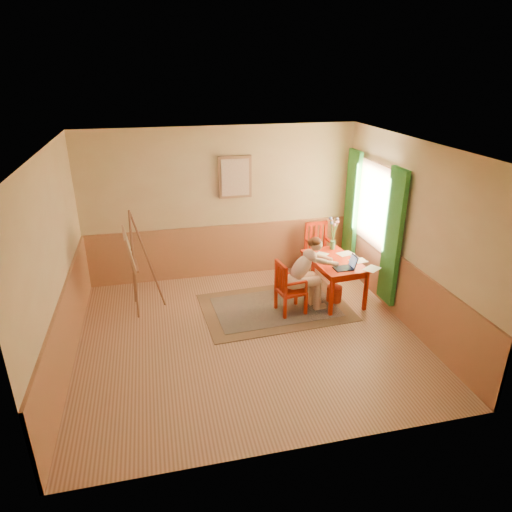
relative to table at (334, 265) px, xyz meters
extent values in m
cube|color=tan|center=(-1.68, -0.85, -0.64)|extent=(5.00, 4.50, 0.02)
cube|color=white|center=(-1.68, -0.85, 2.18)|extent=(5.00, 4.50, 0.02)
cube|color=tan|center=(-1.68, 1.41, 0.77)|extent=(5.00, 0.02, 2.80)
cube|color=tan|center=(-1.68, -3.11, 0.77)|extent=(5.00, 0.02, 2.80)
cube|color=tan|center=(-4.19, -0.85, 0.77)|extent=(0.02, 4.50, 2.80)
cube|color=tan|center=(0.83, -0.85, 0.77)|extent=(0.02, 4.50, 2.80)
cube|color=#B97A50|center=(-1.68, 1.38, -0.13)|extent=(5.00, 0.04, 1.00)
cube|color=#B97A50|center=(-4.16, -0.85, -0.13)|extent=(0.04, 4.50, 1.00)
cube|color=#B97A50|center=(0.80, -0.85, -0.13)|extent=(0.04, 4.50, 1.00)
cube|color=white|center=(0.79, 0.25, 0.92)|extent=(0.02, 1.00, 1.30)
cube|color=#A17251|center=(0.77, 0.25, 0.92)|extent=(0.03, 1.12, 1.42)
cube|color=#308540|center=(0.72, -0.53, 0.62)|extent=(0.08, 0.45, 2.20)
cube|color=#308540|center=(0.72, 1.03, 0.62)|extent=(0.08, 0.45, 2.20)
cube|color=#A17251|center=(-1.43, 1.36, 1.27)|extent=(0.60, 0.04, 0.76)
cube|color=beige|center=(-1.43, 1.33, 1.27)|extent=(0.50, 0.02, 0.66)
cube|color=#8C7251|center=(-1.05, -0.12, -0.62)|extent=(2.49, 1.73, 0.01)
cube|color=black|center=(-1.05, -0.12, -0.62)|extent=(2.06, 1.31, 0.01)
cube|color=#BE2204|center=(0.00, 0.00, 0.07)|extent=(0.83, 1.26, 0.04)
cube|color=#BE2204|center=(0.00, 0.00, 0.00)|extent=(0.72, 1.16, 0.10)
cube|color=#BE2204|center=(-0.26, -0.58, -0.29)|extent=(0.06, 0.06, 0.68)
cube|color=#BE2204|center=(0.36, -0.52, -0.29)|extent=(0.06, 0.06, 0.68)
cube|color=#BE2204|center=(-0.36, 0.52, -0.29)|extent=(0.06, 0.06, 0.68)
cube|color=#BE2204|center=(0.26, 0.58, -0.29)|extent=(0.06, 0.06, 0.68)
cube|color=#BE2204|center=(-0.85, -0.31, -0.24)|extent=(0.47, 0.46, 0.04)
cube|color=#BE2204|center=(-1.01, -0.52, -0.45)|extent=(0.05, 0.05, 0.37)
cube|color=#BE2204|center=(-0.64, -0.46, -0.45)|extent=(0.05, 0.05, 0.37)
cube|color=#BE2204|center=(-1.06, -0.17, -0.45)|extent=(0.05, 0.05, 0.37)
cube|color=#BE2204|center=(-0.69, -0.11, -0.45)|extent=(0.05, 0.05, 0.37)
cube|color=#BE2204|center=(-1.01, -0.52, 0.03)|extent=(0.05, 0.05, 0.50)
cube|color=#BE2204|center=(-1.06, -0.17, 0.03)|extent=(0.05, 0.05, 0.50)
cube|color=#BE2204|center=(-1.03, -0.34, 0.25)|extent=(0.10, 0.40, 0.05)
cube|color=#BE2204|center=(-1.02, -0.43, 0.01)|extent=(0.03, 0.04, 0.41)
cube|color=#BE2204|center=(-1.03, -0.34, 0.01)|extent=(0.03, 0.04, 0.41)
cube|color=#BE2204|center=(-1.05, -0.25, 0.01)|extent=(0.03, 0.04, 0.41)
cube|color=#BE2204|center=(-0.82, -0.49, -0.02)|extent=(0.37, 0.09, 0.03)
cube|color=#BE2204|center=(-0.65, -0.46, -0.12)|extent=(0.04, 0.04, 0.20)
cube|color=#BE2204|center=(-0.88, -0.14, -0.02)|extent=(0.37, 0.09, 0.03)
cube|color=#BE2204|center=(-0.70, -0.11, -0.12)|extent=(0.04, 0.04, 0.20)
cube|color=#BE2204|center=(0.09, 0.94, -0.20)|extent=(0.46, 0.48, 0.05)
cube|color=#BE2204|center=(-0.11, 1.14, -0.42)|extent=(0.05, 0.05, 0.41)
cube|color=#BE2204|center=(-0.10, 0.72, -0.42)|extent=(0.05, 0.05, 0.41)
cube|color=#BE2204|center=(0.29, 1.15, -0.42)|extent=(0.05, 0.05, 0.41)
cube|color=#BE2204|center=(0.30, 0.74, -0.42)|extent=(0.05, 0.05, 0.41)
cube|color=#BE2204|center=(-0.11, 1.14, 0.10)|extent=(0.05, 0.05, 0.56)
cube|color=#BE2204|center=(0.29, 1.15, 0.10)|extent=(0.05, 0.05, 0.56)
cube|color=#BE2204|center=(0.09, 1.14, 0.35)|extent=(0.45, 0.07, 0.06)
cube|color=#BE2204|center=(-0.01, 1.14, 0.09)|extent=(0.05, 0.03, 0.46)
cube|color=#BE2204|center=(0.09, 1.14, 0.09)|extent=(0.05, 0.03, 0.46)
cube|color=#BE2204|center=(0.19, 1.15, 0.09)|extent=(0.05, 0.03, 0.46)
cube|color=#BE2204|center=(-0.10, 0.93, 0.05)|extent=(0.06, 0.42, 0.04)
cube|color=#BE2204|center=(-0.10, 0.73, -0.06)|extent=(0.04, 0.04, 0.22)
cube|color=#BE2204|center=(0.29, 0.94, 0.05)|extent=(0.06, 0.42, 0.04)
cube|color=#BE2204|center=(0.30, 0.75, -0.06)|extent=(0.04, 0.04, 0.22)
ellipsoid|color=beige|center=(-0.84, -0.32, -0.07)|extent=(0.33, 0.39, 0.23)
cylinder|color=beige|center=(-0.61, -0.38, -0.08)|extent=(0.46, 0.22, 0.16)
cylinder|color=beige|center=(-0.64, -0.20, -0.08)|extent=(0.46, 0.22, 0.16)
cylinder|color=beige|center=(-0.41, -0.35, -0.35)|extent=(0.13, 0.13, 0.50)
cylinder|color=beige|center=(-0.43, -0.17, -0.35)|extent=(0.13, 0.13, 0.50)
cube|color=beige|center=(-0.34, -0.34, -0.59)|extent=(0.22, 0.12, 0.07)
cube|color=beige|center=(-0.37, -0.16, -0.59)|extent=(0.22, 0.12, 0.07)
ellipsoid|color=beige|center=(-0.69, -0.30, 0.15)|extent=(0.52, 0.36, 0.53)
ellipsoid|color=beige|center=(-0.54, -0.28, 0.34)|extent=(0.24, 0.33, 0.18)
sphere|color=beige|center=(-0.44, -0.26, 0.50)|extent=(0.23, 0.23, 0.20)
ellipsoid|color=#562C15|center=(-0.46, -0.27, 0.56)|extent=(0.22, 0.22, 0.14)
sphere|color=#562C15|center=(-0.54, -0.28, 0.55)|extent=(0.12, 0.12, 0.11)
cylinder|color=beige|center=(-0.43, -0.41, 0.29)|extent=(0.22, 0.10, 0.15)
cylinder|color=beige|center=(-0.21, -0.35, 0.20)|extent=(0.30, 0.18, 0.17)
sphere|color=beige|center=(-0.33, -0.40, 0.25)|extent=(0.10, 0.10, 0.09)
sphere|color=beige|center=(-0.08, -0.30, 0.15)|extent=(0.08, 0.08, 0.07)
cylinder|color=beige|center=(-0.47, -0.12, 0.29)|extent=(0.23, 0.14, 0.15)
cylinder|color=beige|center=(-0.25, -0.11, 0.20)|extent=(0.30, 0.10, 0.17)
sphere|color=beige|center=(-0.38, -0.09, 0.25)|extent=(0.10, 0.10, 0.09)
sphere|color=beige|center=(-0.11, -0.12, 0.15)|extent=(0.08, 0.08, 0.07)
cube|color=#1E2338|center=(0.00, -0.38, 0.10)|extent=(0.31, 0.23, 0.02)
cube|color=#2D3342|center=(0.00, -0.38, 0.10)|extent=(0.27, 0.18, 0.00)
cube|color=#1E2338|center=(0.18, -0.37, 0.21)|extent=(0.08, 0.22, 0.20)
cube|color=#99BFF2|center=(0.17, -0.37, 0.20)|extent=(0.06, 0.18, 0.16)
cube|color=white|center=(0.45, -0.48, 0.09)|extent=(0.34, 0.32, 0.00)
cube|color=white|center=(0.29, 0.20, 0.09)|extent=(0.32, 0.26, 0.00)
cube|color=white|center=(-0.15, 0.24, 0.09)|extent=(0.34, 0.33, 0.00)
cube|color=white|center=(0.37, -0.14, 0.09)|extent=(0.30, 0.23, 0.00)
cylinder|color=#3F724C|center=(0.15, 0.47, 0.17)|extent=(0.11, 0.11, 0.15)
cylinder|color=#3F7233|center=(0.14, 0.53, 0.43)|extent=(0.03, 0.13, 0.41)
sphere|color=#728CD8|center=(0.13, 0.59, 0.63)|extent=(0.08, 0.08, 0.06)
cylinder|color=#3F7233|center=(0.12, 0.44, 0.44)|extent=(0.08, 0.08, 0.43)
sphere|color=pink|center=(0.08, 0.40, 0.65)|extent=(0.05, 0.05, 0.04)
cylinder|color=#3F7233|center=(0.16, 0.48, 0.38)|extent=(0.04, 0.04, 0.31)
sphere|color=pink|center=(0.18, 0.49, 0.54)|extent=(0.06, 0.06, 0.05)
cylinder|color=#3F7233|center=(0.11, 0.42, 0.42)|extent=(0.10, 0.11, 0.40)
sphere|color=#728CD8|center=(0.07, 0.37, 0.62)|extent=(0.07, 0.07, 0.06)
cylinder|color=#3F7233|center=(0.20, 0.49, 0.40)|extent=(0.10, 0.06, 0.35)
sphere|color=pink|center=(0.25, 0.52, 0.57)|extent=(0.06, 0.06, 0.05)
cylinder|color=#3F7233|center=(0.18, 0.48, 0.40)|extent=(0.06, 0.04, 0.36)
sphere|color=pink|center=(0.20, 0.50, 0.58)|extent=(0.06, 0.06, 0.05)
cylinder|color=#3F7233|center=(0.20, 0.50, 0.42)|extent=(0.10, 0.08, 0.41)
sphere|color=#728CD8|center=(0.24, 0.54, 0.63)|extent=(0.06, 0.06, 0.05)
cylinder|color=#AC3419|center=(-0.01, -0.13, -0.49)|extent=(0.32, 0.32, 0.28)
cylinder|color=#8D593E|center=(-3.27, 0.21, 0.23)|extent=(0.05, 0.32, 1.72)
cylinder|color=#8D593E|center=(-3.30, 0.49, 0.23)|extent=(0.11, 0.31, 1.72)
cylinder|color=#8D593E|center=(-3.05, 0.37, 0.23)|extent=(0.45, 0.08, 1.72)
cylinder|color=#8D593E|center=(-3.31, 0.35, 0.16)|extent=(0.07, 0.48, 0.03)
cube|color=#8D593E|center=(-3.25, 0.35, 0.16)|extent=(0.11, 0.52, 0.03)
cube|color=#A17251|center=(-3.33, 0.35, 0.46)|extent=(0.20, 0.77, 0.57)
cube|color=beige|center=(-3.31, 0.35, 0.46)|extent=(0.16, 0.69, 0.49)
camera|label=1|loc=(-2.88, -6.55, 3.13)|focal=31.87mm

